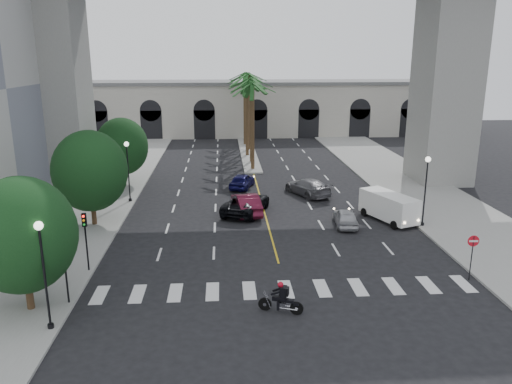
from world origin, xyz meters
name	(u,v)px	position (x,y,z in m)	size (l,w,h in m)	color
ground	(283,278)	(0.00, 0.00, 0.00)	(140.00, 140.00, 0.00)	black
sidewalk_left	(85,206)	(-15.00, 15.00, 0.07)	(8.00, 100.00, 0.15)	gray
sidewalk_right	(431,199)	(15.00, 15.00, 0.07)	(8.00, 100.00, 0.15)	gray
median	(248,153)	(0.00, 38.00, 0.10)	(2.00, 24.00, 0.20)	gray
pier_building	(242,108)	(0.00, 55.00, 4.27)	(71.00, 10.50, 8.50)	beige
palm_a	(253,87)	(0.00, 28.00, 9.10)	(3.20, 3.20, 10.30)	#47331E
palm_b	(251,83)	(0.10, 32.00, 9.37)	(3.20, 3.20, 10.60)	#47331E
palm_c	(247,85)	(-0.20, 36.00, 8.91)	(3.20, 3.20, 10.10)	#47331E
palm_d	(248,77)	(0.15, 40.00, 9.65)	(3.20, 3.20, 10.90)	#47331E
palm_e	(245,80)	(-0.10, 44.00, 9.19)	(3.20, 3.20, 10.40)	#47331E
palm_f	(246,76)	(0.20, 48.00, 9.46)	(3.20, 3.20, 10.70)	#47331E
street_tree_near	(22,235)	(-13.00, -3.00, 4.02)	(5.20, 5.20, 6.89)	#382616
street_tree_mid	(90,171)	(-13.00, 10.00, 4.21)	(5.44, 5.44, 7.21)	#382616
street_tree_far	(122,147)	(-13.00, 22.00, 3.90)	(5.04, 5.04, 6.68)	#382616
lamp_post_left_near	(44,267)	(-11.40, -5.00, 3.22)	(0.40, 0.40, 5.35)	black
lamp_post_left_far	(128,166)	(-11.40, 16.00, 3.22)	(0.40, 0.40, 5.35)	black
lamp_post_right	(426,185)	(11.40, 8.00, 3.22)	(0.40, 0.40, 5.35)	black
traffic_signal_near	(64,259)	(-11.30, -2.50, 2.51)	(0.25, 0.18, 3.65)	black
traffic_signal_far	(85,232)	(-11.30, 1.50, 2.51)	(0.25, 0.18, 3.65)	black
motorcycle_rider	(282,299)	(-0.52, -4.02, 0.75)	(2.19, 0.93, 1.65)	black
car_a	(345,217)	(5.78, 8.73, 0.66)	(1.56, 3.89, 1.32)	#ADADB2
car_b	(246,203)	(-1.50, 12.26, 0.84)	(1.77, 5.07, 1.67)	#521023
car_c	(246,203)	(-1.50, 12.45, 0.82)	(2.71, 5.88, 1.63)	black
car_d	(308,187)	(4.38, 17.42, 0.78)	(2.17, 5.35, 1.55)	slate
car_e	(242,181)	(-1.50, 20.30, 0.72)	(1.71, 4.25, 1.45)	#11104A
cargo_van	(389,206)	(9.36, 9.63, 1.19)	(3.61, 5.34, 2.13)	white
pedestrian_b	(22,227)	(-17.01, 6.77, 1.14)	(0.96, 0.75, 1.98)	black
do_not_enter_sign	(473,248)	(10.56, -1.01, 1.94)	(0.66, 0.06, 2.68)	black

